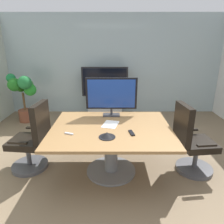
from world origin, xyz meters
TOP-DOWN VIEW (x-y plane):
  - ground_plane at (0.00, 0.00)m, footprint 7.24×7.24m
  - wall_back_glass_partition at (0.00, 3.12)m, footprint 5.83×0.10m
  - conference_table at (-0.06, 0.19)m, footprint 1.74×1.38m
  - office_chair_left at (-1.27, 0.28)m, footprint 0.62×0.60m
  - office_chair_right at (1.16, 0.21)m, footprint 0.62×0.60m
  - tv_monitor at (-0.05, 0.71)m, footprint 0.84×0.18m
  - wall_display_unit at (-0.23, 2.76)m, footprint 1.20×0.36m
  - potted_plant at (-2.20, 2.30)m, footprint 0.64×0.58m
  - conference_phone at (-0.11, -0.13)m, footprint 0.22×0.22m
  - remote_control at (0.22, -0.01)m, footprint 0.08×0.18m
  - whiteboard_marker at (-0.63, -0.04)m, footprint 0.13×0.06m
  - paper_notepad at (-0.07, 0.30)m, footprint 0.28×0.34m

SIDE VIEW (x-z plane):
  - ground_plane at x=0.00m, z-range 0.00..0.00m
  - wall_display_unit at x=-0.23m, z-range -0.21..1.10m
  - office_chair_left at x=-1.27m, z-range -0.09..1.00m
  - office_chair_right at x=1.16m, z-range -0.09..1.00m
  - conference_table at x=-0.06m, z-range 0.19..0.94m
  - paper_notepad at x=-0.07m, z-range 0.75..0.75m
  - remote_control at x=0.22m, z-range 0.75..0.76m
  - whiteboard_marker at x=-0.63m, z-range 0.75..0.77m
  - potted_plant at x=-2.20m, z-range 0.16..1.38m
  - conference_phone at x=-0.11m, z-range 0.74..0.81m
  - tv_monitor at x=-0.05m, z-range 0.79..1.42m
  - wall_back_glass_partition at x=0.00m, z-range 0.00..2.62m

